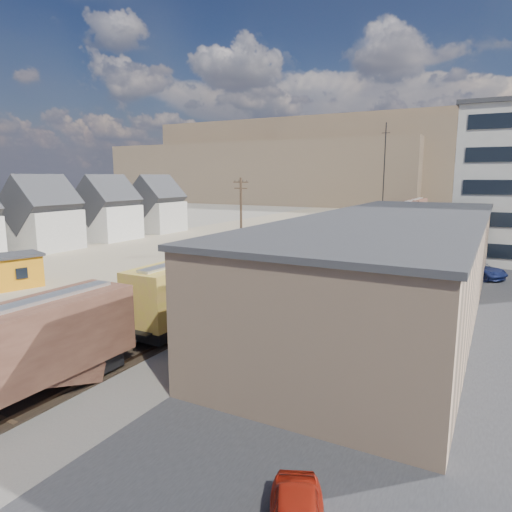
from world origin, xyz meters
The scene contains 12 objects.
ballast_bed centered at (0.00, 50.00, 0.03)m, with size 18.00×200.00×0.06m, color #4C4742.
dirt_yard centered at (-20.00, 40.00, 0.01)m, with size 24.00×180.00×0.03m, color #88745D.
asphalt_lot centered at (22.00, 35.00, 0.02)m, with size 26.00×120.00×0.04m, color #232326.
rail_tracks centered at (-0.55, 50.00, 0.11)m, with size 11.40×200.00×0.24m.
freight_train centered at (3.80, 53.35, 2.79)m, with size 3.00×119.74×4.46m.
warehouse centered at (14.98, 25.00, 3.65)m, with size 12.40×40.40×7.25m.
utility_pole_north centered at (-8.50, 42.00, 5.30)m, with size 2.20×0.32×10.00m.
radio_mast centered at (6.00, 60.00, 9.12)m, with size 1.20×0.16×18.00m.
townhouse_row centered at (-34.00, 25.00, 4.34)m, with size 8.15×68.16×10.47m.
hills_north centered at (0.17, 167.92, 14.10)m, with size 265.00×80.00×32.00m.
maintenance_shed centered at (-17.08, 15.27, 1.62)m, with size 4.47×5.12×3.17m.
parked_car_blue centered at (20.29, 39.93, 0.82)m, with size 2.72×5.90×1.64m, color navy.
Camera 1 is at (21.93, -10.57, 10.23)m, focal length 32.00 mm.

